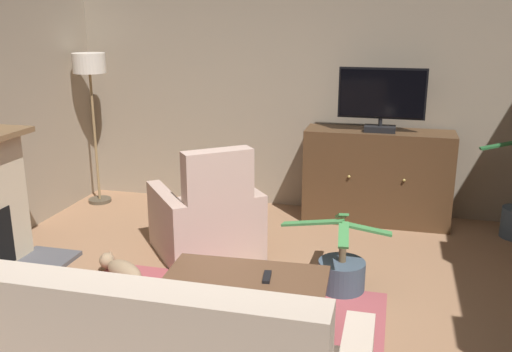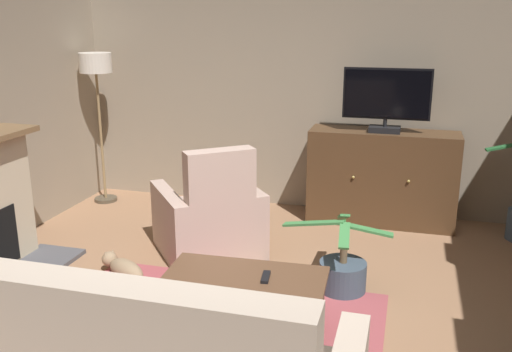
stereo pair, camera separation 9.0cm
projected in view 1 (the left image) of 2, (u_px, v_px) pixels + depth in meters
ground_plane at (240, 339)px, 3.95m from camera, size 6.05×6.42×0.04m
wall_back at (310, 93)px, 6.34m from camera, size 6.05×0.10×2.68m
rug_central at (208, 333)px, 3.98m from camera, size 2.44×1.82×0.01m
tv_cabinet at (377, 179)px, 6.06m from camera, size 1.55×0.50×1.01m
television at (382, 98)px, 5.76m from camera, size 0.89×0.20×0.66m
coffee_table at (246, 282)px, 3.90m from camera, size 1.15×0.61×0.44m
tv_remote at (267, 277)px, 3.84m from camera, size 0.07×0.18×0.02m
armchair_by_fireplace at (207, 221)px, 5.23m from camera, size 1.25×1.25×1.08m
potted_plant_tall_palm_by_window at (341, 271)px, 4.59m from camera, size 0.91×0.84×0.66m
cat at (122, 270)px, 4.77m from camera, size 0.65×0.43×0.20m
floor_lamp at (90, 78)px, 6.41m from camera, size 0.37×0.37×1.77m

